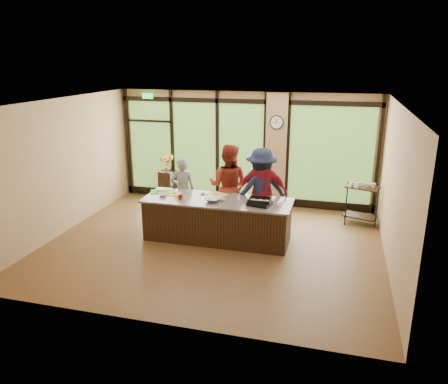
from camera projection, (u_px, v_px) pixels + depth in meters
The scene contains 25 objects.
floor at pixel (214, 244), 9.34m from camera, with size 7.00×7.00×0.00m, color brown.
ceiling at pixel (213, 102), 8.46m from camera, with size 7.00×7.00×0.00m, color white.
back_wall at pixel (245, 149), 11.67m from camera, with size 7.00×7.00×0.00m, color tan.
left_wall at pixel (63, 166), 9.77m from camera, with size 6.00×6.00×0.00m, color tan.
right_wall at pixel (395, 190), 8.03m from camera, with size 6.00×6.00×0.00m, color tan.
window_wall at pixel (250, 153), 11.62m from camera, with size 6.90×0.12×3.00m.
island_base at pixel (217, 220), 9.49m from camera, with size 3.10×1.00×0.88m, color black.
countertop at pixel (217, 200), 9.36m from camera, with size 3.20×1.10×0.04m, color slate.
wall_clock at pixel (277, 122), 11.12m from camera, with size 0.36×0.04×0.36m.
cook_left at pixel (183, 190), 10.38m from camera, with size 0.59×0.38×1.61m, color gray.
cook_midleft at pixel (228, 186), 10.12m from camera, with size 0.95×0.74×1.96m, color maroon.
cook_midright at pixel (263, 192), 9.76m from camera, with size 1.11×0.46×1.89m, color maroon.
cook_right at pixel (261, 190), 9.81m from camera, with size 1.25×0.72×1.94m, color #181C35.
roasting_pan at pixel (260, 203), 8.98m from camera, with size 0.45×0.35×0.08m, color black.
mixing_bowl at pixel (213, 200), 9.21m from camera, with size 0.33×0.33×0.08m, color silver.
cutting_board_left at pixel (160, 192), 9.87m from camera, with size 0.44×0.33×0.01m, color #3B8530.
cutting_board_center at pixel (172, 194), 9.72m from camera, with size 0.40×0.30×0.01m, color gold.
cutting_board_right at pixel (217, 195), 9.67m from camera, with size 0.44×0.33×0.01m, color gold.
prep_bowl_near at pixel (163, 195), 9.55m from camera, with size 0.17×0.17×0.05m, color white.
prep_bowl_mid at pixel (223, 200), 9.27m from camera, with size 0.12×0.12×0.04m, color white.
prep_bowl_far at pixel (203, 193), 9.73m from camera, with size 0.12×0.12×0.03m, color white.
red_ramekin at pixel (180, 197), 9.37m from camera, with size 0.11×0.11×0.09m, color #A31110.
flower_stand at pixel (168, 185), 12.30m from camera, with size 0.40×0.40×0.80m, color black.
flower_vase at pixel (167, 167), 12.14m from camera, with size 0.23×0.23×0.24m, color olive.
bar_cart at pixel (362, 199), 10.35m from camera, with size 0.84×0.64×1.03m.
Camera 1 is at (2.44, -8.24, 3.83)m, focal length 35.00 mm.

